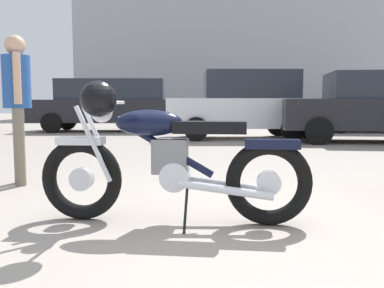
{
  "coord_description": "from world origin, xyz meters",
  "views": [
    {
      "loc": [
        -0.01,
        -2.73,
        0.9
      ],
      "look_at": [
        -0.01,
        0.79,
        0.56
      ],
      "focal_mm": 37.93,
      "sensor_mm": 36.0,
      "label": 1
    }
  ],
  "objects_px": {
    "bystander": "(17,94)",
    "red_hatchback_near": "(371,107)",
    "vintage_motorcycle": "(165,159)",
    "white_estate_far": "(244,104)",
    "dark_sedan_left": "(369,104)",
    "silver_sedan_mid": "(107,104)"
  },
  "relations": [
    {
      "from": "vintage_motorcycle",
      "to": "dark_sedan_left",
      "type": "height_order",
      "value": "dark_sedan_left"
    },
    {
      "from": "vintage_motorcycle",
      "to": "white_estate_far",
      "type": "height_order",
      "value": "white_estate_far"
    },
    {
      "from": "vintage_motorcycle",
      "to": "white_estate_far",
      "type": "bearing_deg",
      "value": -95.26
    },
    {
      "from": "vintage_motorcycle",
      "to": "bystander",
      "type": "xyz_separation_m",
      "value": [
        -1.74,
        1.51,
        0.53
      ]
    },
    {
      "from": "silver_sedan_mid",
      "to": "vintage_motorcycle",
      "type": "bearing_deg",
      "value": 102.74
    },
    {
      "from": "silver_sedan_mid",
      "to": "bystander",
      "type": "bearing_deg",
      "value": 94.55
    },
    {
      "from": "dark_sedan_left",
      "to": "bystander",
      "type": "bearing_deg",
      "value": -125.43
    },
    {
      "from": "red_hatchback_near",
      "to": "vintage_motorcycle",
      "type": "bearing_deg",
      "value": -116.45
    },
    {
      "from": "red_hatchback_near",
      "to": "dark_sedan_left",
      "type": "xyz_separation_m",
      "value": [
        1.56,
        3.69,
        0.08
      ]
    },
    {
      "from": "vintage_motorcycle",
      "to": "red_hatchback_near",
      "type": "height_order",
      "value": "red_hatchback_near"
    },
    {
      "from": "vintage_motorcycle",
      "to": "bystander",
      "type": "distance_m",
      "value": 2.37
    },
    {
      "from": "vintage_motorcycle",
      "to": "bystander",
      "type": "bearing_deg",
      "value": -34.73
    },
    {
      "from": "white_estate_far",
      "to": "dark_sedan_left",
      "type": "bearing_deg",
      "value": -150.48
    },
    {
      "from": "vintage_motorcycle",
      "to": "red_hatchback_near",
      "type": "xyz_separation_m",
      "value": [
        4.52,
        6.77,
        0.34
      ]
    },
    {
      "from": "bystander",
      "to": "white_estate_far",
      "type": "distance_m",
      "value": 7.14
    },
    {
      "from": "bystander",
      "to": "red_hatchback_near",
      "type": "distance_m",
      "value": 8.18
    },
    {
      "from": "bystander",
      "to": "silver_sedan_mid",
      "type": "distance_m",
      "value": 9.33
    },
    {
      "from": "vintage_motorcycle",
      "to": "silver_sedan_mid",
      "type": "height_order",
      "value": "silver_sedan_mid"
    },
    {
      "from": "bystander",
      "to": "white_estate_far",
      "type": "bearing_deg",
      "value": -143.07
    },
    {
      "from": "bystander",
      "to": "dark_sedan_left",
      "type": "xyz_separation_m",
      "value": [
        7.82,
        8.95,
        -0.1
      ]
    },
    {
      "from": "red_hatchback_near",
      "to": "white_estate_far",
      "type": "distance_m",
      "value": 3.13
    },
    {
      "from": "dark_sedan_left",
      "to": "silver_sedan_mid",
      "type": "bearing_deg",
      "value": -176.44
    }
  ]
}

